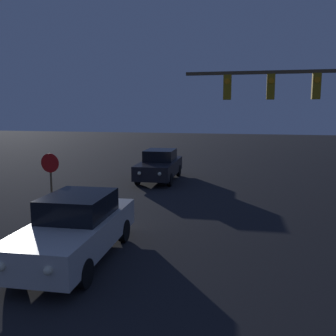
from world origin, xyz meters
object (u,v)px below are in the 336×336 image
object	(u,v)px
car_near	(76,228)
stop_sign	(51,173)
traffic_signal_mast	(304,102)
car_far	(160,165)

from	to	relation	value
car_near	stop_sign	xyz separation A→B (m)	(-2.51, 3.20, 0.75)
traffic_signal_mast	car_near	bearing A→B (deg)	-135.12
car_near	car_far	size ratio (longest dim) A/B	1.00
car_near	stop_sign	world-z (taller)	stop_sign
car_far	stop_sign	size ratio (longest dim) A/B	2.13
car_far	traffic_signal_mast	xyz separation A→B (m)	(6.49, -4.79, 3.18)
car_far	stop_sign	world-z (taller)	stop_sign
stop_sign	car_far	bearing A→B (deg)	75.27
car_near	car_far	bearing A→B (deg)	-89.73
car_near	stop_sign	bearing A→B (deg)	-54.50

